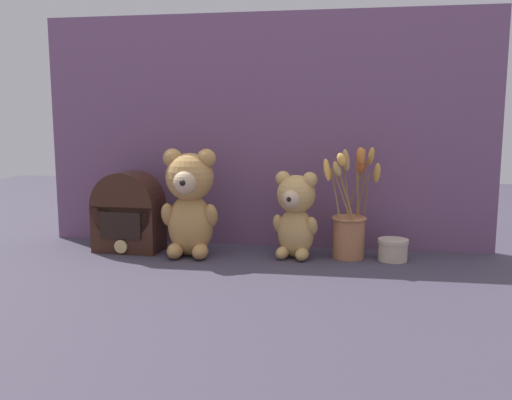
# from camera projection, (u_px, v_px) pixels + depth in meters

# --- Properties ---
(ground_plane) EXTENTS (4.00, 4.00, 0.00)m
(ground_plane) POSITION_uv_depth(u_px,v_px,m) (255.00, 258.00, 1.55)
(ground_plane) COLOR #3D3847
(backdrop_wall) EXTENTS (1.38, 0.02, 0.71)m
(backdrop_wall) POSITION_uv_depth(u_px,v_px,m) (264.00, 132.00, 1.66)
(backdrop_wall) COLOR #704C70
(backdrop_wall) RESTS_ON ground
(teddy_bear_large) EXTENTS (0.17, 0.16, 0.31)m
(teddy_bear_large) POSITION_uv_depth(u_px,v_px,m) (190.00, 201.00, 1.55)
(teddy_bear_large) COLOR tan
(teddy_bear_large) RESTS_ON ground
(teddy_bear_medium) EXTENTS (0.14, 0.12, 0.25)m
(teddy_bear_medium) POSITION_uv_depth(u_px,v_px,m) (296.00, 213.00, 1.53)
(teddy_bear_medium) COLOR tan
(teddy_bear_medium) RESTS_ON ground
(flower_vase) EXTENTS (0.17, 0.17, 0.32)m
(flower_vase) POSITION_uv_depth(u_px,v_px,m) (350.00, 224.00, 1.54)
(flower_vase) COLOR #AD7047
(flower_vase) RESTS_ON ground
(vintage_radio) EXTENTS (0.20, 0.12, 0.24)m
(vintage_radio) POSITION_uv_depth(u_px,v_px,m) (129.00, 214.00, 1.62)
(vintage_radio) COLOR #381E14
(vintage_radio) RESTS_ON ground
(decorative_tin_tall) EXTENTS (0.08, 0.08, 0.06)m
(decorative_tin_tall) POSITION_uv_depth(u_px,v_px,m) (393.00, 250.00, 1.52)
(decorative_tin_tall) COLOR beige
(decorative_tin_tall) RESTS_ON ground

